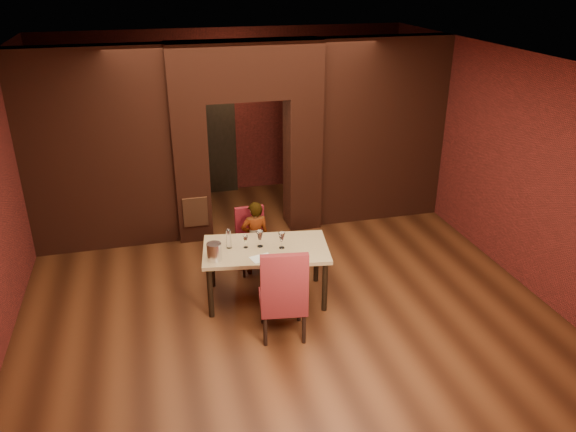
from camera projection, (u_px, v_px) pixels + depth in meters
name	position (u px, v px, depth m)	size (l,w,h in m)	color
floor	(276.00, 286.00, 8.13)	(8.00, 8.00, 0.00)	#4D2613
ceiling	(274.00, 60.00, 6.82)	(7.00, 8.00, 0.04)	silver
wall_back	(228.00, 113.00, 11.00)	(7.00, 0.04, 3.20)	maroon
wall_front	(405.00, 380.00, 3.94)	(7.00, 0.04, 3.20)	maroon
wall_right	(506.00, 162.00, 8.27)	(0.04, 8.00, 3.20)	maroon
pillar_left	(191.00, 172.00, 9.21)	(0.55, 0.55, 2.30)	maroon
pillar_right	(302.00, 162.00, 9.64)	(0.55, 0.55, 2.30)	maroon
lintel	(245.00, 70.00, 8.77)	(2.45, 0.55, 0.90)	maroon
wing_wall_left	(97.00, 152.00, 8.70)	(2.27, 0.35, 3.20)	maroon
wing_wall_right	(380.00, 131.00, 9.78)	(2.27, 0.35, 3.20)	maroon
vent_panel	(195.00, 212.00, 9.19)	(0.40, 0.03, 0.50)	#A3552F
rear_door	(210.00, 142.00, 11.09)	(0.90, 0.08, 2.10)	black
rear_door_frame	(210.00, 142.00, 11.05)	(1.02, 0.04, 2.22)	black
dining_table	(266.00, 273.00, 7.70)	(1.67, 0.94, 0.78)	tan
chair_far	(253.00, 241.00, 8.38)	(0.44, 0.44, 0.97)	maroon
chair_near	(283.00, 290.00, 6.86)	(0.56, 0.56, 1.24)	maroon
person_seated	(255.00, 238.00, 8.27)	(0.42, 0.28, 1.15)	silver
wine_glass_a	(246.00, 242.00, 7.51)	(0.07, 0.07, 0.18)	white
wine_glass_b	(260.00, 239.00, 7.52)	(0.09, 0.09, 0.23)	white
wine_glass_c	(282.00, 240.00, 7.49)	(0.09, 0.09, 0.22)	white
tasting_sheet	(262.00, 258.00, 7.27)	(0.27, 0.20, 0.00)	white
wine_bucket	(214.00, 252.00, 7.18)	(0.19, 0.19, 0.23)	silver
water_bottle	(229.00, 238.00, 7.48)	(0.07, 0.07, 0.28)	white
potted_plant	(303.00, 249.00, 8.75)	(0.37, 0.32, 0.41)	#2D5D21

